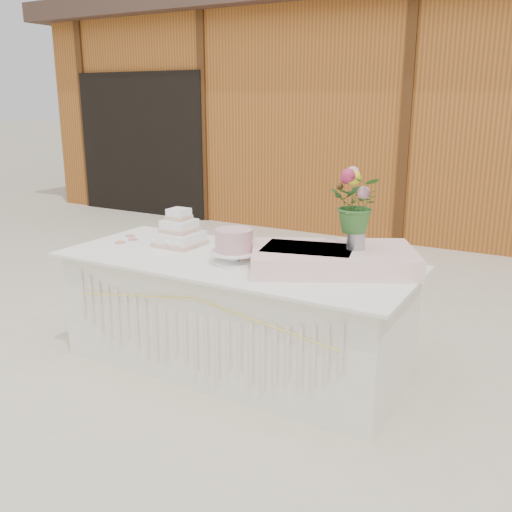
{
  "coord_description": "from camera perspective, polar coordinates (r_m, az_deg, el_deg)",
  "views": [
    {
      "loc": [
        1.93,
        -3.09,
        1.8
      ],
      "look_at": [
        0.0,
        0.3,
        0.72
      ],
      "focal_mm": 40.0,
      "sensor_mm": 36.0,
      "label": 1
    }
  ],
  "objects": [
    {
      "name": "satin_runner",
      "position": [
        3.6,
        7.7,
        -0.26
      ],
      "size": [
        1.16,
        0.99,
        0.13
      ],
      "primitive_type": "cube",
      "rotation": [
        0.0,
        0.0,
        0.49
      ],
      "color": "#FFCFCD",
      "rests_on": "cake_table"
    },
    {
      "name": "barn",
      "position": [
        9.29,
        18.14,
        13.97
      ],
      "size": [
        12.6,
        4.6,
        3.3
      ],
      "color": "#9D5721",
      "rests_on": "ground"
    },
    {
      "name": "loose_flowers",
      "position": [
        4.41,
        -12.87,
        1.71
      ],
      "size": [
        0.21,
        0.39,
        0.02
      ],
      "primitive_type": null,
      "rotation": [
        0.0,
        0.0,
        0.18
      ],
      "color": "#CF7E97",
      "rests_on": "cake_table"
    },
    {
      "name": "bouquet",
      "position": [
        3.52,
        10.16,
        5.95
      ],
      "size": [
        0.37,
        0.34,
        0.35
      ],
      "primitive_type": "imported",
      "rotation": [
        0.0,
        0.0,
        0.21
      ],
      "color": "#316127",
      "rests_on": "flower_vase"
    },
    {
      "name": "flower_vase",
      "position": [
        3.57,
        9.97,
        1.91
      ],
      "size": [
        0.11,
        0.11,
        0.16
      ],
      "primitive_type": "cylinder",
      "color": "#A3A3A8",
      "rests_on": "satin_runner"
    },
    {
      "name": "cake_table",
      "position": [
        3.9,
        -2.23,
        -5.75
      ],
      "size": [
        2.4,
        1.0,
        0.77
      ],
      "color": "silver",
      "rests_on": "ground"
    },
    {
      "name": "ground",
      "position": [
        4.06,
        -2.13,
        -10.83
      ],
      "size": [
        80.0,
        80.0,
        0.0
      ],
      "primitive_type": "plane",
      "color": "beige",
      "rests_on": "ground"
    },
    {
      "name": "wedding_cake",
      "position": [
        4.16,
        -7.66,
        2.3
      ],
      "size": [
        0.3,
        0.3,
        0.27
      ],
      "rotation": [
        0.0,
        0.0,
        -0.0
      ],
      "color": "white",
      "rests_on": "cake_table"
    },
    {
      "name": "pink_cake_stand",
      "position": [
        3.67,
        -2.22,
        1.18
      ],
      "size": [
        0.31,
        0.31,
        0.22
      ],
      "color": "white",
      "rests_on": "cake_table"
    }
  ]
}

